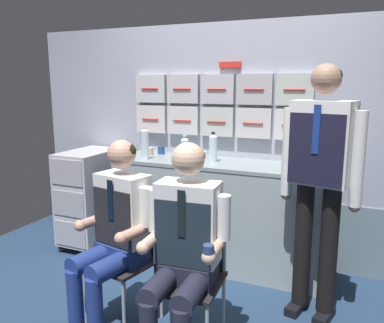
% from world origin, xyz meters
% --- Properties ---
extents(galley_bulkhead, '(4.20, 0.14, 2.15)m').
position_xyz_m(galley_bulkhead, '(-0.01, 1.37, 1.07)').
color(galley_bulkhead, '#A3A6B8').
rests_on(galley_bulkhead, ground).
extents(galley_counter, '(1.95, 0.53, 0.94)m').
position_xyz_m(galley_counter, '(-0.01, 1.09, 0.47)').
color(galley_counter, '#97A3A5').
rests_on(galley_counter, ground).
extents(service_trolley, '(0.40, 0.65, 0.96)m').
position_xyz_m(service_trolley, '(-1.35, 0.99, 0.51)').
color(service_trolley, black).
rests_on(service_trolley, ground).
extents(folding_chair_left, '(0.47, 0.47, 0.85)m').
position_xyz_m(folding_chair_left, '(-0.28, 0.07, 0.53)').
color(folding_chair_left, '#A8AAAF').
rests_on(folding_chair_left, ground).
extents(crew_member_left, '(0.50, 0.65, 1.26)m').
position_xyz_m(crew_member_left, '(-0.32, -0.09, 0.70)').
color(crew_member_left, black).
rests_on(crew_member_left, ground).
extents(folding_chair_center, '(0.43, 0.43, 0.85)m').
position_xyz_m(folding_chair_center, '(0.20, -0.02, 0.53)').
color(folding_chair_center, '#A8AAAF').
rests_on(folding_chair_center, ground).
extents(crew_member_center, '(0.50, 0.64, 1.29)m').
position_xyz_m(crew_member_center, '(0.22, -0.18, 0.71)').
color(crew_member_center, black).
rests_on(crew_member_center, ground).
extents(crew_member_standing, '(0.54, 0.33, 1.74)m').
position_xyz_m(crew_member_standing, '(0.87, 0.59, 1.05)').
color(crew_member_standing, black).
rests_on(crew_member_standing, ground).
extents(water_bottle_tall, '(0.07, 0.07, 0.23)m').
position_xyz_m(water_bottle_tall, '(-0.31, 0.98, 1.05)').
color(water_bottle_tall, silver).
rests_on(water_bottle_tall, galley_counter).
extents(water_bottle_short, '(0.07, 0.07, 0.30)m').
position_xyz_m(water_bottle_short, '(-0.68, 0.95, 1.08)').
color(water_bottle_short, silver).
rests_on(water_bottle_short, galley_counter).
extents(sparkling_bottle_green, '(0.08, 0.08, 0.26)m').
position_xyz_m(sparkling_bottle_green, '(-0.08, 1.08, 1.07)').
color(sparkling_bottle_green, silver).
rests_on(sparkling_bottle_green, galley_counter).
extents(paper_cup_tan, '(0.07, 0.07, 0.07)m').
position_xyz_m(paper_cup_tan, '(-0.76, 1.17, 0.98)').
color(paper_cup_tan, tan).
rests_on(paper_cup_tan, galley_counter).
extents(paper_cup_blue, '(0.07, 0.07, 0.07)m').
position_xyz_m(paper_cup_blue, '(-0.68, 1.25, 0.98)').
color(paper_cup_blue, navy).
rests_on(paper_cup_blue, galley_counter).
extents(coffee_cup_spare, '(0.06, 0.06, 0.06)m').
position_xyz_m(coffee_cup_spare, '(0.57, 1.15, 0.98)').
color(coffee_cup_spare, navy).
rests_on(coffee_cup_spare, galley_counter).
extents(espresso_cup_small, '(0.07, 0.07, 0.06)m').
position_xyz_m(espresso_cup_small, '(-0.24, 1.22, 0.97)').
color(espresso_cup_small, silver).
rests_on(espresso_cup_small, galley_counter).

